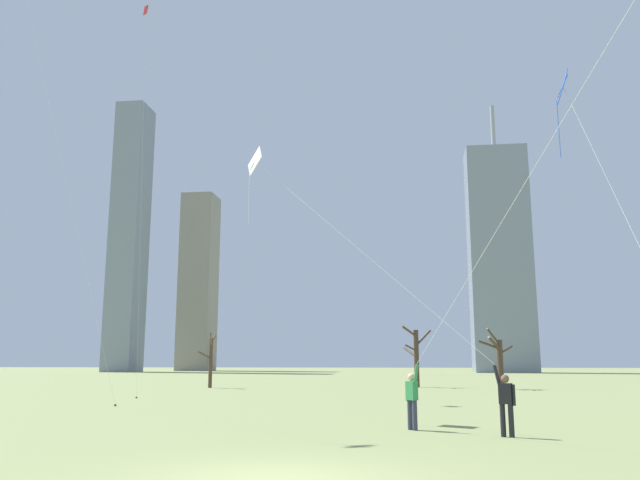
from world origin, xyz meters
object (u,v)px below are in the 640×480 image
at_px(bare_tree_rightmost, 210,359).
at_px(kite_flyer_foreground_right_white, 426,325).
at_px(distant_kite_high_overhead_red, 145,49).
at_px(bare_tree_far_right_edge, 499,359).
at_px(bare_tree_leftmost, 416,355).
at_px(kite_flyer_midfield_right_orange, 473,292).

bearing_deg(bare_tree_rightmost, kite_flyer_foreground_right_white, -61.94).
distance_m(distant_kite_high_overhead_red, bare_tree_far_right_edge, 32.81).
relative_size(kite_flyer_foreground_right_white, bare_tree_leftmost, 2.21).
distance_m(kite_flyer_midfield_right_orange, bare_tree_leftmost, 34.94).
height_order(kite_flyer_foreground_right_white, bare_tree_far_right_edge, kite_flyer_foreground_right_white).
bearing_deg(bare_tree_far_right_edge, kite_flyer_midfield_right_orange, -98.80).
distance_m(kite_flyer_foreground_right_white, distant_kite_high_overhead_red, 31.38).
bearing_deg(bare_tree_far_right_edge, bare_tree_rightmost, -178.44).
bearing_deg(kite_flyer_midfield_right_orange, bare_tree_rightmost, 117.51).
relative_size(kite_flyer_midfield_right_orange, bare_tree_far_right_edge, 3.65).
height_order(kite_flyer_foreground_right_white, bare_tree_rightmost, kite_flyer_foreground_right_white).
height_order(bare_tree_far_right_edge, bare_tree_leftmost, bare_tree_leftmost).
bearing_deg(kite_flyer_foreground_right_white, distant_kite_high_overhead_red, 133.69).
height_order(bare_tree_far_right_edge, bare_tree_rightmost, bare_tree_far_right_edge).
bearing_deg(bare_tree_far_right_edge, bare_tree_leftmost, 155.97).
xyz_separation_m(kite_flyer_foreground_right_white, distant_kite_high_overhead_red, (-17.17, 17.98, 19.16)).
relative_size(distant_kite_high_overhead_red, bare_tree_leftmost, 5.45).
bearing_deg(bare_tree_rightmost, bare_tree_leftmost, 11.71).
xyz_separation_m(kite_flyer_foreground_right_white, bare_tree_rightmost, (-15.38, 28.85, -0.92)).
bearing_deg(bare_tree_rightmost, kite_flyer_midfield_right_orange, -62.49).
distance_m(kite_flyer_midfield_right_orange, distant_kite_high_overhead_red, 33.31).
xyz_separation_m(kite_flyer_foreground_right_white, bare_tree_leftmost, (0.19, 32.07, -0.55)).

